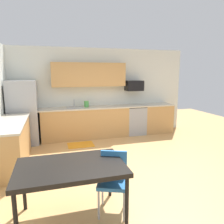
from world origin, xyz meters
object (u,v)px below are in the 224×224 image
object	(u,v)px
refrigerator	(23,113)
chair_near_table	(113,177)
kettle	(86,104)
oven_range	(135,120)
microwave	(134,86)
dining_table	(71,170)

from	to	relation	value
refrigerator	chair_near_table	bearing A→B (deg)	-66.56
kettle	oven_range	bearing A→B (deg)	-1.85
oven_range	microwave	bearing A→B (deg)	90.00
microwave	dining_table	xyz separation A→B (m)	(-2.38, -3.74, -0.84)
microwave	dining_table	world-z (taller)	microwave
microwave	kettle	xyz separation A→B (m)	(-1.55, -0.05, -0.53)
oven_range	dining_table	size ratio (longest dim) A/B	0.65
microwave	kettle	size ratio (longest dim) A/B	2.70
oven_range	dining_table	world-z (taller)	oven_range
oven_range	dining_table	xyz separation A→B (m)	(-2.38, -3.64, 0.25)
microwave	oven_range	bearing A→B (deg)	-90.00
refrigerator	kettle	bearing A→B (deg)	4.20
chair_near_table	kettle	bearing A→B (deg)	86.18
oven_range	kettle	size ratio (longest dim) A/B	4.55
refrigerator	dining_table	distance (m)	3.68
chair_near_table	oven_range	bearing A→B (deg)	63.50
refrigerator	microwave	world-z (taller)	refrigerator
microwave	kettle	distance (m)	1.64
microwave	kettle	world-z (taller)	microwave
dining_table	kettle	size ratio (longest dim) A/B	7.00
oven_range	chair_near_table	world-z (taller)	oven_range
chair_near_table	refrigerator	bearing A→B (deg)	113.44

